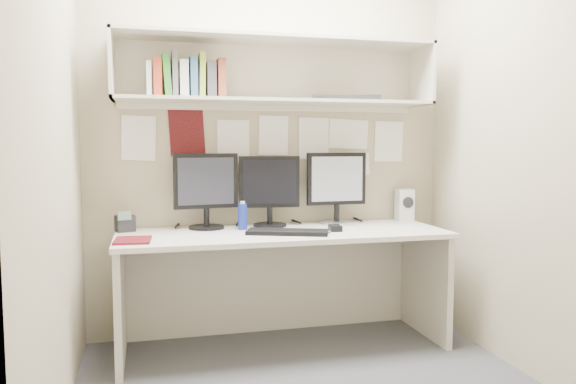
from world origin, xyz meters
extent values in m
cube|color=tan|center=(0.00, 1.00, 1.30)|extent=(2.40, 0.02, 2.60)
cube|color=tan|center=(0.00, -1.00, 1.30)|extent=(2.40, 0.02, 2.60)
cube|color=tan|center=(-1.20, 0.00, 1.30)|extent=(0.02, 2.00, 2.60)
cube|color=tan|center=(1.20, 0.00, 1.30)|extent=(0.02, 2.00, 2.60)
cube|color=beige|center=(0.00, 0.64, 0.71)|extent=(2.00, 0.70, 0.03)
cube|color=beige|center=(0.00, 0.97, 0.35)|extent=(1.96, 0.02, 0.70)
cube|color=beige|center=(0.00, 0.81, 1.53)|extent=(2.00, 0.38, 0.02)
cube|color=beige|center=(0.00, 0.81, 1.91)|extent=(2.00, 0.38, 0.02)
cube|color=beige|center=(0.00, 0.99, 1.72)|extent=(2.00, 0.02, 0.40)
cube|color=beige|center=(-0.99, 0.81, 1.72)|extent=(0.02, 0.38, 0.40)
cube|color=beige|center=(0.99, 0.81, 1.72)|extent=(0.02, 0.38, 0.40)
cylinder|color=black|center=(-0.44, 0.86, 0.74)|extent=(0.22, 0.22, 0.02)
cylinder|color=black|center=(-0.44, 0.86, 0.80)|extent=(0.04, 0.04, 0.11)
cube|color=black|center=(-0.44, 0.87, 1.03)|extent=(0.41, 0.09, 0.35)
cube|color=black|center=(-0.44, 0.85, 1.03)|extent=(0.35, 0.05, 0.29)
cylinder|color=black|center=(-0.04, 0.86, 0.74)|extent=(0.22, 0.22, 0.02)
cylinder|color=black|center=(-0.04, 0.86, 0.80)|extent=(0.04, 0.04, 0.11)
cube|color=black|center=(-0.04, 0.87, 1.02)|extent=(0.39, 0.08, 0.33)
cube|color=black|center=(-0.04, 0.85, 1.02)|extent=(0.34, 0.05, 0.28)
cylinder|color=#A5A5AA|center=(0.42, 0.86, 0.74)|extent=(0.22, 0.22, 0.02)
cylinder|color=black|center=(0.42, 0.86, 0.80)|extent=(0.04, 0.04, 0.11)
cube|color=black|center=(0.42, 0.87, 1.03)|extent=(0.41, 0.05, 0.35)
cube|color=silver|center=(0.42, 0.85, 1.03)|extent=(0.36, 0.02, 0.30)
cube|color=black|center=(0.00, 0.53, 0.74)|extent=(0.51, 0.33, 0.02)
cube|color=black|center=(0.31, 0.58, 0.75)|extent=(0.08, 0.12, 0.03)
cube|color=silver|center=(0.94, 0.91, 0.84)|extent=(0.12, 0.12, 0.22)
cylinder|color=black|center=(0.94, 0.86, 0.86)|extent=(0.08, 0.01, 0.08)
cylinder|color=navy|center=(-0.23, 0.77, 0.81)|extent=(0.06, 0.06, 0.16)
cylinder|color=white|center=(-0.23, 0.77, 0.90)|extent=(0.03, 0.03, 0.02)
cube|color=#550E14|center=(-0.89, 0.50, 0.74)|extent=(0.21, 0.25, 0.01)
cube|color=black|center=(-0.94, 0.87, 0.78)|extent=(0.13, 0.12, 0.10)
cube|color=#4C6659|center=(-0.94, 0.82, 0.83)|extent=(0.08, 0.03, 0.05)
cube|color=beige|center=(-0.78, 0.82, 1.64)|extent=(0.03, 0.17, 0.21)
cube|color=#A8331F|center=(-0.73, 0.82, 1.66)|extent=(0.05, 0.17, 0.23)
cube|color=#2D7527|center=(-0.68, 0.82, 1.67)|extent=(0.04, 0.17, 0.25)
cube|color=#54555A|center=(-0.63, 0.82, 1.68)|extent=(0.03, 0.17, 0.28)
cube|color=silver|center=(-0.58, 0.82, 1.65)|extent=(0.05, 0.17, 0.22)
cube|color=#345C82|center=(-0.52, 0.82, 1.66)|extent=(0.04, 0.17, 0.25)
cube|color=#89A236|center=(-0.47, 0.82, 1.67)|extent=(0.03, 0.17, 0.27)
cube|color=#3C3C3E|center=(-0.41, 0.82, 1.65)|extent=(0.05, 0.17, 0.22)
cube|color=brown|center=(-0.35, 0.82, 1.66)|extent=(0.05, 0.17, 0.24)
cube|color=black|center=(0.45, 0.77, 1.56)|extent=(0.46, 0.29, 0.03)
camera|label=1|loc=(-0.81, -2.67, 1.27)|focal=35.00mm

